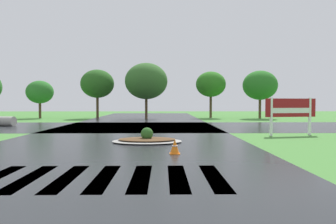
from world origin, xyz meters
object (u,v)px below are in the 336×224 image
at_px(median_island, 147,140).
at_px(drainage_pipe_stack, 5,121).
at_px(estate_billboard, 291,110).
at_px(traffic_cone, 175,147).

xyz_separation_m(median_island, drainage_pipe_stack, (-11.22, 10.37, 0.24)).
relative_size(median_island, drainage_pipe_stack, 1.97).
height_order(estate_billboard, traffic_cone, estate_billboard).
bearing_deg(estate_billboard, traffic_cone, 33.46).
relative_size(estate_billboard, traffic_cone, 5.51).
bearing_deg(traffic_cone, estate_billboard, 44.59).
xyz_separation_m(estate_billboard, drainage_pipe_stack, (-18.98, 7.26, -1.05)).
relative_size(estate_billboard, median_island, 0.94).
height_order(drainage_pipe_stack, traffic_cone, drainage_pipe_stack).
distance_m(median_island, drainage_pipe_stack, 15.28).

